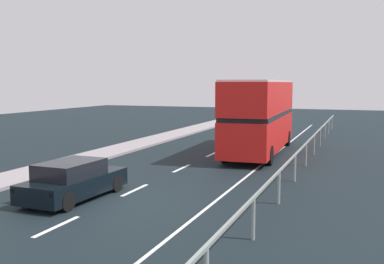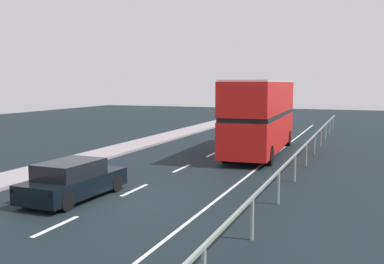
% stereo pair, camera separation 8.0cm
% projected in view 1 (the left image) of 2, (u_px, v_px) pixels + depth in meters
% --- Properties ---
extents(ground_plane, '(74.11, 120.00, 0.10)m').
position_uv_depth(ground_plane, '(116.00, 200.00, 16.26)').
color(ground_plane, black).
extents(lane_paint_markings, '(3.58, 46.00, 0.01)m').
position_uv_depth(lane_paint_markings, '(238.00, 162.00, 23.72)').
color(lane_paint_markings, silver).
rests_on(lane_paint_markings, ground).
extents(bridge_side_railing, '(0.10, 42.00, 1.18)m').
position_uv_depth(bridge_side_railing, '(306.00, 147.00, 22.55)').
color(bridge_side_railing, gray).
rests_on(bridge_side_railing, ground).
extents(double_decker_bus_red, '(2.92, 10.63, 4.30)m').
position_uv_depth(double_decker_bus_red, '(260.00, 114.00, 26.52)').
color(double_decker_bus_red, red).
rests_on(double_decker_bus_red, ground).
extents(hatchback_car_near, '(1.96, 4.39, 1.39)m').
position_uv_depth(hatchback_car_near, '(74.00, 181.00, 16.18)').
color(hatchback_car_near, black).
rests_on(hatchback_car_near, ground).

